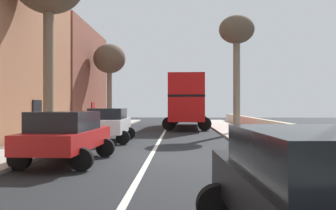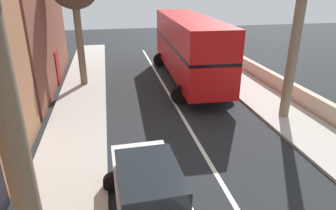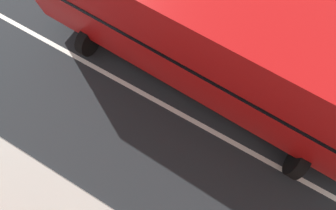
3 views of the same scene
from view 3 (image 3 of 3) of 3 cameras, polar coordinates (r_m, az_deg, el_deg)
name	(u,v)px [view 3 (image 3 of 3)]	position (r m, az deg, el deg)	size (l,w,h in m)	color
double_decker_bus	(214,35)	(6.54, 11.02, 16.12)	(3.85, 11.51, 4.06)	red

